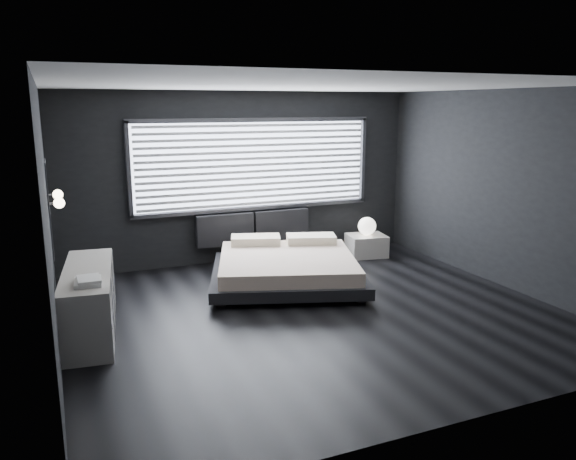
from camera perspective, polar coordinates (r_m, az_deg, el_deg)
name	(u,v)px	position (r m, az deg, el deg)	size (l,w,h in m)	color
room	(315,204)	(6.83, 2.79, 2.66)	(6.04, 6.00, 2.80)	black
window	(255,165)	(9.35, -3.32, 6.64)	(4.14, 0.09, 1.52)	white
headboard	(253,227)	(9.44, -3.53, 0.30)	(1.96, 0.16, 0.52)	black
sconce_near	(59,203)	(6.18, -22.26, 2.56)	(0.18, 0.11, 0.11)	silver
sconce_far	(58,195)	(6.78, -22.37, 3.35)	(0.18, 0.11, 0.11)	silver
wall_art_upper	(47,187)	(5.55, -23.28, 4.04)	(0.01, 0.48, 0.48)	#47474C
wall_art_lower	(51,232)	(5.88, -22.90, -0.17)	(0.01, 0.48, 0.48)	#47474C
bed	(287,266)	(8.25, -0.13, -3.73)	(2.70, 2.64, 0.56)	black
nightstand	(366,245)	(9.86, 7.97, -1.56)	(0.64, 0.53, 0.37)	beige
orb_lamp	(367,226)	(9.81, 8.03, 0.40)	(0.31, 0.31, 0.31)	white
dresser	(90,301)	(6.89, -19.51, -6.80)	(0.74, 1.93, 0.75)	beige
book_stack	(88,281)	(6.22, -19.64, -4.89)	(0.29, 0.37, 0.07)	silver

